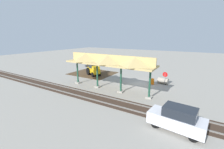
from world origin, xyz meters
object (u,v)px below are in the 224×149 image
stop_sign (165,76)px  traffic_barrel (152,81)px  distant_parked_car (177,119)px  backhoe (93,69)px  concrete_pipe (163,81)px

stop_sign → traffic_barrel: (1.70, 0.55, -1.01)m
distant_parked_car → stop_sign: bearing=-73.3°
backhoe → concrete_pipe: (-12.69, -1.42, -0.79)m
distant_parked_car → traffic_barrel: size_ratio=4.85×
backhoe → concrete_pipe: size_ratio=3.16×
backhoe → concrete_pipe: backhoe is taller
stop_sign → traffic_barrel: 2.05m
concrete_pipe → distant_parked_car: distant_parked_car is taller
backhoe → distant_parked_car: size_ratio=1.18×
concrete_pipe → traffic_barrel: bearing=40.9°
backhoe → distant_parked_car: bearing=147.6°
stop_sign → concrete_pipe: 1.22m
stop_sign → concrete_pipe: size_ratio=1.26×
concrete_pipe → distant_parked_car: 12.38m
backhoe → distant_parked_car: backhoe is taller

